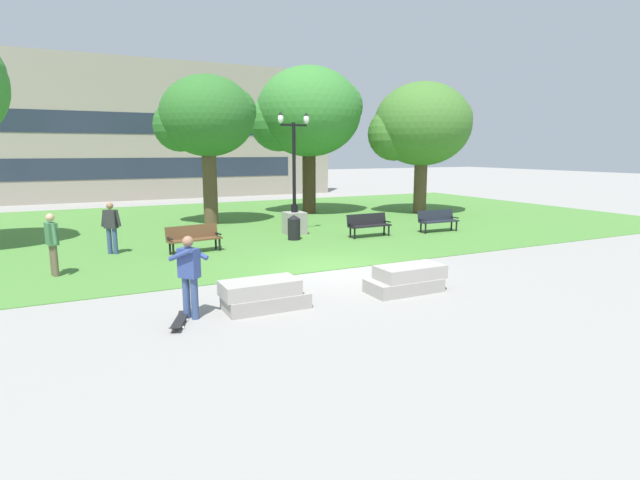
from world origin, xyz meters
TOP-DOWN VIEW (x-y plane):
  - ground_plane at (0.00, 0.00)m, footprint 140.00×140.00m
  - grass_lawn at (0.00, 10.00)m, footprint 40.00×20.00m
  - concrete_block_center at (-3.00, -2.42)m, footprint 1.86×0.90m
  - concrete_block_left at (0.58, -2.71)m, footprint 1.90×0.90m
  - person_skateboarder at (-4.54, -2.36)m, footprint 0.78×0.60m
  - skateboard at (-4.84, -2.67)m, footprint 0.56×1.02m
  - park_bench_near_left at (3.89, 4.34)m, footprint 1.81×0.57m
  - park_bench_near_right at (-2.99, 4.31)m, footprint 1.86×0.79m
  - park_bench_far_left at (7.15, 4.11)m, footprint 1.81×0.58m
  - lamp_post_left at (1.52, 6.22)m, footprint 1.32×0.80m
  - tree_near_left at (4.93, 12.22)m, footprint 5.78×5.51m
  - tree_far_left at (10.40, 9.63)m, footprint 5.41×5.15m
  - tree_near_right at (-0.86, 10.59)m, footprint 4.45×4.24m
  - trash_bin at (0.97, 5.01)m, footprint 0.49×0.49m
  - person_bystander_near_lawn at (-5.46, 5.22)m, footprint 0.64×0.42m
  - person_bystander_far_lawn at (-7.11, 2.76)m, footprint 0.35×0.80m
  - building_facade_distant at (-1.86, 24.50)m, footprint 28.29×1.03m

SIDE VIEW (x-z plane):
  - ground_plane at x=0.00m, z-range 0.00..0.00m
  - grass_lawn at x=0.00m, z-range 0.00..0.02m
  - skateboard at x=-4.84m, z-range 0.02..0.15m
  - concrete_block_center at x=-3.00m, z-range -0.01..0.63m
  - concrete_block_left at x=0.58m, z-range -0.01..0.63m
  - trash_bin at x=0.97m, z-range 0.02..0.98m
  - park_bench_near_left at x=3.89m, z-range 0.09..0.99m
  - park_bench_near_right at x=-2.99m, z-range 0.09..0.99m
  - park_bench_far_left at x=7.15m, z-range 0.09..0.99m
  - person_skateboarder at x=-4.54m, z-range 0.12..1.83m
  - person_bystander_near_lawn at x=-5.46m, z-range 0.13..1.84m
  - person_bystander_far_lawn at x=-7.11m, z-range 0.13..1.84m
  - lamp_post_left at x=1.52m, z-range -1.42..3.44m
  - tree_far_left at x=10.40m, z-range 1.22..8.17m
  - building_facade_distant at x=-1.86m, z-range -0.01..9.51m
  - tree_near_right at x=-0.86m, z-range 1.48..8.18m
  - tree_near_left at x=4.93m, z-range 1.46..9.18m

